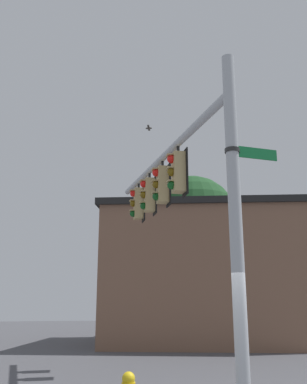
{
  "coord_description": "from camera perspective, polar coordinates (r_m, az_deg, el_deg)",
  "views": [
    {
      "loc": [
        -7.3,
        2.92,
        2.01
      ],
      "look_at": [
        4.97,
        0.59,
        5.21
      ],
      "focal_mm": 39.88,
      "sensor_mm": 36.0,
      "label": 1
    }
  ],
  "objects": [
    {
      "name": "storefront_building",
      "position": [
        22.28,
        6.49,
        -11.12
      ],
      "size": [
        10.74,
        11.35,
        6.47
      ],
      "color": "brown",
      "rests_on": "ground"
    },
    {
      "name": "signal_pole",
      "position": [
        7.98,
        10.92,
        -4.01
      ],
      "size": [
        0.25,
        0.25,
        6.83
      ],
      "primitive_type": "cylinder",
      "color": "#ADB2B7",
      "rests_on": "ground"
    },
    {
      "name": "traffic_light_nearest_pole",
      "position": [
        10.95,
        3.26,
        2.67
      ],
      "size": [
        0.54,
        0.49,
        1.31
      ],
      "color": "black"
    },
    {
      "name": "traffic_light_mid_inner",
      "position": [
        12.09,
        1.13,
        0.99
      ],
      "size": [
        0.54,
        0.49,
        1.31
      ],
      "color": "black"
    },
    {
      "name": "mast_arm",
      "position": [
        12.32,
        1.22,
        4.56
      ],
      "size": [
        8.23,
        1.17,
        0.19
      ],
      "primitive_type": "cylinder",
      "rotation": [
        0.0,
        1.57,
        0.12
      ],
      "color": "#ADB2B7"
    },
    {
      "name": "street_name_sign",
      "position": [
        8.46,
        12.05,
        5.24
      ],
      "size": [
        0.29,
        1.11,
        0.22
      ],
      "color": "#147238"
    },
    {
      "name": "bird_flying",
      "position": [
        16.4,
        -0.64,
        8.54
      ],
      "size": [
        0.36,
        0.27,
        0.13
      ],
      "color": "#4C4742"
    },
    {
      "name": "tree_by_storefront",
      "position": [
        21.59,
        5.23,
        -3.82
      ],
      "size": [
        4.5,
        4.5,
        8.21
      ],
      "color": "#4C3823",
      "rests_on": "ground"
    },
    {
      "name": "traffic_light_arm_end",
      "position": [
        14.45,
        -2.09,
        -1.55
      ],
      "size": [
        0.54,
        0.49,
        1.31
      ],
      "color": "black"
    },
    {
      "name": "traffic_light_mid_outer",
      "position": [
        13.26,
        -0.62,
        -0.39
      ],
      "size": [
        0.54,
        0.49,
        1.31
      ],
      "color": "black"
    }
  ]
}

